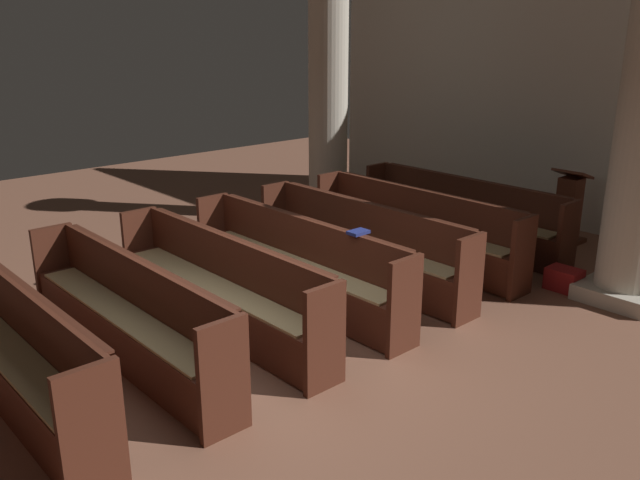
{
  "coord_description": "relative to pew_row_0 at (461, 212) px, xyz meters",
  "views": [
    {
      "loc": [
        4.55,
        -3.46,
        2.96
      ],
      "look_at": [
        -0.55,
        1.16,
        0.75
      ],
      "focal_mm": 37.05,
      "sensor_mm": 36.0,
      "label": 1
    }
  ],
  "objects": [
    {
      "name": "pew_row_3",
      "position": [
        0.0,
        -3.05,
        0.0
      ],
      "size": [
        3.27,
        0.47,
        0.95
      ],
      "color": "#4C2316",
      "rests_on": "ground"
    },
    {
      "name": "back_wall",
      "position": [
        0.75,
        2.06,
        1.74
      ],
      "size": [
        10.0,
        0.16,
        4.5
      ],
      "primitive_type": "cube",
      "color": "silver",
      "rests_on": "ground"
    },
    {
      "name": "pillar_far_side",
      "position": [
        -2.38,
        -0.35,
        1.5
      ],
      "size": [
        0.89,
        0.89,
        3.87
      ],
      "color": "#B6AD9A",
      "rests_on": "ground"
    },
    {
      "name": "pew_row_2",
      "position": [
        0.0,
        -2.03,
        0.0
      ],
      "size": [
        3.27,
        0.46,
        0.95
      ],
      "color": "#4C2316",
      "rests_on": "ground"
    },
    {
      "name": "pew_row_0",
      "position": [
        0.0,
        0.0,
        0.0
      ],
      "size": [
        3.27,
        0.47,
        0.95
      ],
      "color": "#4C2316",
      "rests_on": "ground"
    },
    {
      "name": "pew_row_5",
      "position": [
        0.0,
        -5.08,
        0.0
      ],
      "size": [
        3.27,
        0.46,
        0.95
      ],
      "color": "#4C2316",
      "rests_on": "ground"
    },
    {
      "name": "pew_row_4",
      "position": [
        0.0,
        -4.06,
        0.0
      ],
      "size": [
        3.27,
        0.46,
        0.95
      ],
      "color": "#4C2316",
      "rests_on": "ground"
    },
    {
      "name": "lectern",
      "position": [
        0.92,
        1.29,
        -0.05
      ],
      "size": [
        0.48,
        0.45,
        1.08
      ],
      "color": "#492215",
      "rests_on": "ground"
    },
    {
      "name": "ground_plane",
      "position": [
        0.75,
        -4.02,
        -0.51
      ],
      "size": [
        19.2,
        19.2,
        0.0
      ],
      "primitive_type": "plane",
      "color": "brown"
    },
    {
      "name": "pew_row_1",
      "position": [
        0.0,
        -1.02,
        0.0
      ],
      "size": [
        3.27,
        0.46,
        0.95
      ],
      "color": "#4C2316",
      "rests_on": "ground"
    },
    {
      "name": "kneeler_box_red",
      "position": [
        1.84,
        -0.45,
        -0.37
      ],
      "size": [
        0.39,
        0.28,
        0.26
      ],
      "primitive_type": "cube",
      "color": "maroon",
      "rests_on": "ground"
    },
    {
      "name": "hymn_book",
      "position": [
        0.78,
        -2.86,
        0.46
      ],
      "size": [
        0.15,
        0.21,
        0.03
      ],
      "primitive_type": "cube",
      "color": "navy",
      "rests_on": "pew_row_3"
    },
    {
      "name": "pew_row_6",
      "position": [
        0.0,
        -6.09,
        0.0
      ],
      "size": [
        3.27,
        0.47,
        0.95
      ],
      "color": "#4C2316",
      "rests_on": "ground"
    }
  ]
}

